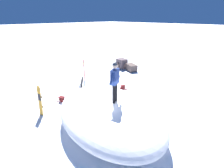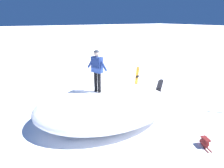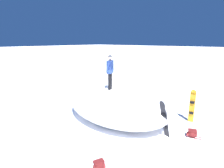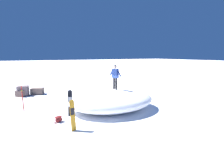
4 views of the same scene
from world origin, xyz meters
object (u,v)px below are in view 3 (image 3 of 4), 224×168
Objects in this scene: snowboard_primary_upright at (164,119)px; snowboard_secondary_upright at (192,106)px; backpack_near at (192,133)px; backpack_far at (99,166)px; snowboarder_standing at (110,69)px.

snowboard_secondary_upright is at bearing -100.05° from snowboard_primary_upright.
snowboard_secondary_upright reaches higher than snowboard_primary_upright.
snowboard_primary_upright is 2.28m from snowboard_secondary_upright.
snowboard_primary_upright is 2.68× the size of backpack_near.
snowboard_primary_upright is 3.27m from backpack_far.
snowboard_secondary_upright is at bearing -152.07° from snowboarder_standing.
snowboard_secondary_upright reaches higher than backpack_near.
backpack_near is at bearing 109.19° from snowboard_secondary_upright.
snowboard_primary_upright is at bearing -101.57° from backpack_far.
snowboard_secondary_upright is at bearing -100.94° from backpack_far.
snowboard_secondary_upright is 5.52m from backpack_far.
snowboarder_standing reaches higher than backpack_far.
snowboarder_standing is 4.39m from snowboard_secondary_upright.
snowboard_primary_upright is at bearing 79.95° from snowboard_secondary_upright.
backpack_far is (0.64, 3.14, -0.66)m from snowboard_primary_upright.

